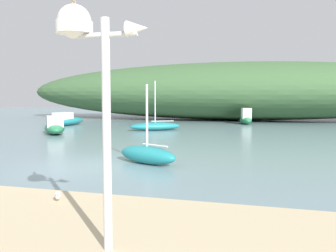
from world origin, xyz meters
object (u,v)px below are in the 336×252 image
at_px(mast_structure, 86,50).
at_px(motorboat_centre_water, 55,127).
at_px(motorboat_east_reach, 66,120).
at_px(seagull_upper_strand, 58,195).
at_px(sailboat_by_sandbar, 147,154).
at_px(sailboat_far_right, 155,126).
at_px(motorboat_west_reach, 246,118).

relative_size(mast_structure, motorboat_centre_water, 1.04).
distance_m(motorboat_east_reach, seagull_upper_strand, 22.44).
xyz_separation_m(sailboat_by_sandbar, seagull_upper_strand, (-0.14, -5.31, 0.01)).
distance_m(sailboat_far_right, sailboat_by_sandbar, 12.26).
xyz_separation_m(sailboat_far_right, seagull_upper_strand, (3.21, -17.10, 0.03)).
relative_size(sailboat_far_right, sailboat_by_sandbar, 1.32).
bearing_deg(sailboat_by_sandbar, mast_structure, -77.94).
bearing_deg(motorboat_west_reach, mast_structure, -92.33).
relative_size(sailboat_far_right, seagull_upper_strand, 11.42).
bearing_deg(motorboat_east_reach, motorboat_centre_water, -64.16).
xyz_separation_m(sailboat_far_right, sailboat_by_sandbar, (3.35, -11.80, 0.03)).
bearing_deg(sailboat_by_sandbar, motorboat_east_reach, 130.20).
bearing_deg(motorboat_centre_water, seagull_upper_strand, -56.58).
bearing_deg(motorboat_centre_water, sailboat_far_right, 36.17).
bearing_deg(sailboat_by_sandbar, motorboat_centre_water, 138.40).
relative_size(motorboat_centre_water, motorboat_west_reach, 1.22).
bearing_deg(motorboat_west_reach, sailboat_by_sandbar, -97.64).
xyz_separation_m(motorboat_east_reach, seagull_upper_strand, (11.61, -19.21, -0.11)).
xyz_separation_m(mast_structure, motorboat_east_reach, (-13.26, 20.98, -2.52)).
bearing_deg(sailboat_far_right, motorboat_centre_water, -143.83).
xyz_separation_m(motorboat_centre_water, seagull_upper_strand, (8.66, -13.12, -0.12)).
bearing_deg(mast_structure, motorboat_centre_water, 124.71).
height_order(mast_structure, motorboat_west_reach, mast_structure).
xyz_separation_m(motorboat_west_reach, motorboat_east_reach, (-14.33, -5.36, -0.07)).
xyz_separation_m(motorboat_west_reach, seagull_upper_strand, (-2.73, -24.57, -0.18)).
relative_size(sailboat_by_sandbar, seagull_upper_strand, 8.64).
xyz_separation_m(mast_structure, sailboat_far_right, (-4.86, 18.88, -2.66)).
xyz_separation_m(motorboat_west_reach, sailboat_by_sandbar, (-2.58, -19.27, -0.18)).
xyz_separation_m(sailboat_far_right, motorboat_west_reach, (5.93, 7.47, 0.21)).
relative_size(sailboat_by_sandbar, motorboat_east_reach, 0.69).
bearing_deg(sailboat_far_right, motorboat_east_reach, 165.94).
relative_size(motorboat_centre_water, sailboat_far_right, 0.89).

